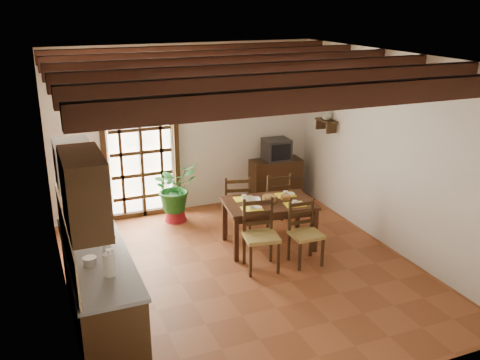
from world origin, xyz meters
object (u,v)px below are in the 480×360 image
kitchen_counter (100,290)px  chair_near_left (261,248)px  sideboard (276,180)px  potted_plant (175,188)px  chair_far_right (275,209)px  pendant_lamp (268,105)px  dining_table (269,207)px  chair_near_right (305,245)px  chair_far_left (237,213)px  crt_tv (277,150)px

kitchen_counter → chair_near_left: kitchen_counter is taller
kitchen_counter → sideboard: 4.50m
sideboard → potted_plant: bearing=-170.7°
chair_far_right → sideboard: chair_far_right is taller
pendant_lamp → dining_table: bearing=-90.0°
kitchen_counter → dining_table: bearing=24.7°
chair_near_right → chair_far_left: size_ratio=0.94×
chair_far_left → sideboard: (1.14, 0.95, 0.09)m
chair_near_left → potted_plant: (-0.61, 2.02, 0.27)m
dining_table → chair_near_right: (0.23, -0.69, -0.33)m
chair_far_right → potted_plant: 1.66m
kitchen_counter → pendant_lamp: 3.31m
chair_near_right → sideboard: (0.68, 2.32, 0.11)m
chair_near_left → sideboard: (1.31, 2.24, 0.08)m
chair_near_right → chair_far_left: bearing=109.2°
sideboard → pendant_lamp: size_ratio=1.07×
sideboard → pendant_lamp: 2.46m
chair_far_left → chair_near_left: bearing=95.9°
chair_near_left → chair_far_right: 1.44m
dining_table → sideboard: sideboard is taller
chair_near_left → chair_far_left: 1.30m
sideboard → potted_plant: (-1.92, -0.21, 0.19)m
chair_near_left → chair_far_right: (0.80, 1.20, -0.01)m
chair_near_left → pendant_lamp: bearing=69.4°
dining_table → chair_far_left: 0.79m
chair_far_left → chair_far_right: (0.63, -0.08, -0.00)m
chair_near_left → chair_far_left: chair_near_left is taller
kitchen_counter → chair_near_left: (2.19, 0.59, -0.17)m
kitchen_counter → crt_tv: kitchen_counter is taller
kitchen_counter → potted_plant: (1.58, 2.61, 0.10)m
chair_far_right → crt_tv: (0.51, 1.03, 0.67)m
chair_near_right → crt_tv: bearing=74.3°
chair_near_right → pendant_lamp: size_ratio=1.03×
sideboard → crt_tv: 0.57m
potted_plant → pendant_lamp: 2.25m
dining_table → potted_plant: (-1.01, 1.42, -0.03)m
dining_table → pendant_lamp: pendant_lamp is taller
chair_far_left → pendant_lamp: size_ratio=1.10×
kitchen_counter → crt_tv: 4.52m
chair_near_right → crt_tv: 2.51m
kitchen_counter → chair_near_right: kitchen_counter is taller
crt_tv → sideboard: bearing=92.6°
chair_near_left → sideboard: size_ratio=1.06×
chair_far_left → dining_table: bearing=122.1°
chair_near_left → potted_plant: size_ratio=0.46×
dining_table → chair_near_right: chair_near_right is taller
kitchen_counter → chair_near_right: size_ratio=2.58×
chair_near_left → crt_tv: bearing=68.8°
dining_table → chair_far_right: chair_far_right is taller
dining_table → chair_near_left: bearing=-116.1°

